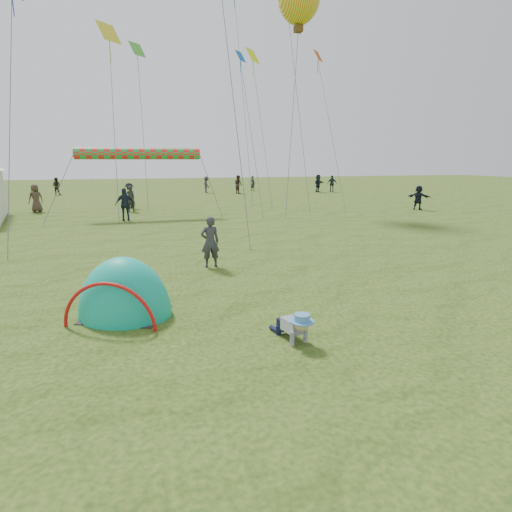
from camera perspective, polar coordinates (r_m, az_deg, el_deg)
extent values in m
plane|color=#1C340D|center=(7.14, -3.90, -12.94)|extent=(140.00, 140.00, 0.00)
ellipsoid|color=#189758|center=(8.94, -18.09, -8.02)|extent=(2.41, 2.23, 2.51)
imported|color=#302F35|center=(12.14, -6.57, 2.00)|extent=(0.59, 0.40, 1.56)
imported|color=black|center=(42.67, -26.62, 8.91)|extent=(0.91, 0.77, 1.62)
imported|color=#262D40|center=(42.42, 10.81, 10.11)|extent=(1.07, 0.64, 1.70)
imported|color=black|center=(28.57, -17.59, 8.21)|extent=(0.71, 1.15, 1.72)
imported|color=black|center=(42.07, 8.86, 10.22)|extent=(1.64, 1.43, 1.79)
imported|color=#27282C|center=(26.66, -17.50, 7.80)|extent=(0.71, 0.61, 1.64)
imported|color=#1D2935|center=(22.64, -18.17, 6.99)|extent=(1.05, 0.49, 1.75)
imported|color=#313036|center=(40.99, -7.09, 10.09)|extent=(0.80, 1.15, 1.64)
imported|color=#47362B|center=(28.74, -28.94, 7.22)|extent=(1.02, 0.92, 1.74)
imported|color=black|center=(28.66, 22.19, 7.73)|extent=(1.21, 1.48, 1.59)
imported|color=#2C2C31|center=(43.78, -0.48, 10.36)|extent=(0.61, 0.69, 1.58)
imported|color=#362720|center=(39.85, -2.55, 10.19)|extent=(0.92, 1.04, 1.79)
cylinder|color=red|center=(24.19, -16.37, 13.85)|extent=(6.83, 0.64, 0.64)
plane|color=#C4480B|center=(31.23, 8.87, 26.41)|extent=(0.95, 0.95, 0.77)
plane|color=#DAFB0C|center=(33.75, -0.46, 26.71)|extent=(1.32, 1.32, 1.08)
plane|color=yellow|center=(27.72, -20.30, 27.78)|extent=(1.38, 1.38, 1.13)
plane|color=green|center=(32.33, -16.61, 26.44)|extent=(1.18, 1.18, 0.96)
plane|color=blue|center=(27.83, -2.22, 26.62)|extent=(0.81, 0.81, 0.66)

